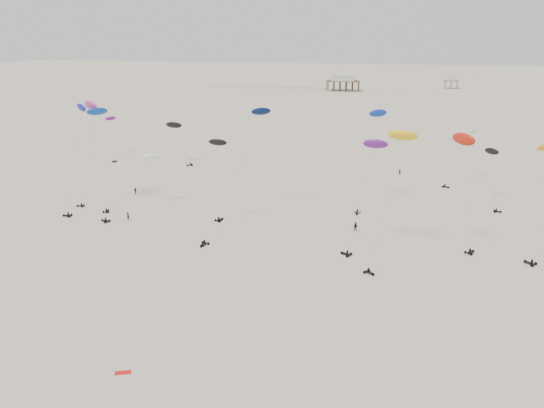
% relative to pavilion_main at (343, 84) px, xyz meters
% --- Properties ---
extents(ground_plane, '(900.00, 900.00, 0.00)m').
position_rel_pavilion_main_xyz_m(ground_plane, '(10.00, -150.00, -4.22)').
color(ground_plane, beige).
extents(pavilion_main, '(21.00, 13.00, 9.80)m').
position_rel_pavilion_main_xyz_m(pavilion_main, '(0.00, 0.00, 0.00)').
color(pavilion_main, brown).
rests_on(pavilion_main, ground).
extents(pavilion_small, '(9.00, 7.00, 8.00)m').
position_rel_pavilion_main_xyz_m(pavilion_small, '(70.00, 30.00, -0.74)').
color(pavilion_small, brown).
rests_on(pavilion_small, ground).
extents(pier_fence, '(80.20, 0.20, 1.50)m').
position_rel_pavilion_main_xyz_m(pier_fence, '(-52.00, -0.00, -3.45)').
color(pier_fence, black).
rests_on(pier_fence, ground).
extents(rig_0, '(5.89, 12.34, 21.71)m').
position_rel_pavilion_main_xyz_m(rig_0, '(26.78, -236.66, 11.01)').
color(rig_0, black).
rests_on(rig_0, ground).
extents(rig_1, '(7.85, 12.23, 14.81)m').
position_rel_pavilion_main_xyz_m(rig_1, '(-52.40, -205.49, 3.87)').
color(rig_1, black).
rests_on(rig_1, ground).
extents(rig_2, '(4.31, 11.12, 22.84)m').
position_rel_pavilion_main_xyz_m(rig_2, '(-34.05, -252.50, 11.82)').
color(rig_2, black).
rests_on(rig_2, ground).
extents(rig_3, '(3.90, 15.19, 19.88)m').
position_rel_pavilion_main_xyz_m(rig_3, '(-2.14, -259.28, 6.28)').
color(rig_3, black).
rests_on(rig_3, ground).
extents(rig_4, '(9.62, 13.87, 23.28)m').
position_rel_pavilion_main_xyz_m(rig_4, '(1.98, -246.48, 11.43)').
color(rig_4, black).
rests_on(rig_4, ground).
extents(rig_5, '(8.89, 11.31, 15.65)m').
position_rel_pavilion_main_xyz_m(rig_5, '(49.02, -213.36, 4.90)').
color(rig_5, black).
rests_on(rig_5, ground).
extents(rig_6, '(9.50, 11.41, 23.42)m').
position_rel_pavilion_main_xyz_m(rig_6, '(-33.16, -247.44, 14.96)').
color(rig_6, black).
rests_on(rig_6, ground).
extents(rig_7, '(8.08, 16.33, 17.10)m').
position_rel_pavilion_main_xyz_m(rig_7, '(-21.84, -250.38, 3.52)').
color(rig_7, black).
rests_on(rig_7, ground).
extents(rig_8, '(7.12, 8.81, 19.65)m').
position_rel_pavilion_main_xyz_m(rig_8, '(26.88, -261.55, 9.58)').
color(rig_8, black).
rests_on(rig_8, ground).
extents(rig_9, '(3.47, 11.67, 13.81)m').
position_rel_pavilion_main_xyz_m(rig_9, '(53.26, -229.70, 4.07)').
color(rig_9, black).
rests_on(rig_9, ground).
extents(rig_10, '(7.11, 7.40, 21.68)m').
position_rel_pavilion_main_xyz_m(rig_10, '(-32.36, -248.46, 13.01)').
color(rig_10, black).
rests_on(rig_10, ground).
extents(rig_11, '(9.47, 5.72, 12.68)m').
position_rel_pavilion_main_xyz_m(rig_11, '(-30.06, -208.60, 5.07)').
color(rig_11, black).
rests_on(rig_11, ground).
extents(rig_12, '(7.72, 13.95, 22.80)m').
position_rel_pavilion_main_xyz_m(rig_12, '(31.64, -263.58, 13.16)').
color(rig_12, black).
rests_on(rig_12, ground).
extents(rig_13, '(6.39, 5.52, 20.97)m').
position_rel_pavilion_main_xyz_m(rig_13, '(42.94, -259.57, 11.50)').
color(rig_13, black).
rests_on(rig_13, ground).
extents(rig_14, '(6.18, 14.40, 19.93)m').
position_rel_pavilion_main_xyz_m(rig_14, '(56.34, -255.64, 8.89)').
color(rig_14, black).
rests_on(rig_14, ground).
extents(spectator_0, '(0.88, 0.77, 2.04)m').
position_rel_pavilion_main_xyz_m(spectator_0, '(-21.24, -257.77, -4.22)').
color(spectator_0, black).
rests_on(spectator_0, ground).
extents(spectator_1, '(1.22, 1.05, 2.16)m').
position_rel_pavilion_main_xyz_m(spectator_1, '(24.90, -254.22, -4.22)').
color(spectator_1, black).
rests_on(spectator_1, ground).
extents(spectator_2, '(1.27, 0.92, 1.93)m').
position_rel_pavilion_main_xyz_m(spectator_2, '(-28.04, -240.66, -4.22)').
color(spectator_2, black).
rests_on(spectator_2, ground).
extents(spectator_3, '(0.77, 0.59, 1.89)m').
position_rel_pavilion_main_xyz_m(spectator_3, '(33.75, -209.06, -4.22)').
color(spectator_3, black).
rests_on(spectator_3, ground).
extents(grounded_kite_b, '(1.93, 1.29, 0.07)m').
position_rel_pavilion_main_xyz_m(grounded_kite_b, '(2.01, -305.21, -4.22)').
color(grounded_kite_b, red).
rests_on(grounded_kite_b, ground).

